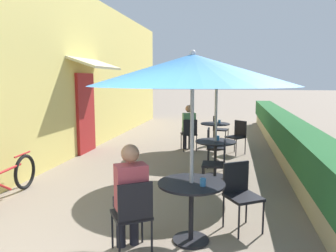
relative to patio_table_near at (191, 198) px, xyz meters
name	(u,v)px	position (x,y,z in m)	size (l,w,h in m)	color
cafe_facade_wall	(88,74)	(-3.51, 4.91, 1.55)	(0.98, 14.00, 4.20)	#E0CC6B
planter_hedge	(284,135)	(1.78, 4.94, 0.00)	(0.60, 13.00, 1.01)	tan
patio_table_near	(191,198)	(0.00, 0.00, 0.00)	(0.80, 0.80, 0.73)	black
patio_umbrella_near	(193,70)	(0.00, 0.00, 1.51)	(2.37, 2.37, 2.27)	#B7B7BC
cafe_chair_near_left	(133,212)	(-0.58, -0.46, -0.02)	(0.55, 0.55, 0.87)	black
seated_patron_near_left	(130,193)	(-0.64, -0.37, 0.15)	(0.49, 0.51, 1.25)	#23232D
cafe_chair_near_right	(240,190)	(0.58, 0.46, -0.02)	(0.55, 0.55, 0.87)	black
coffee_cup_near	(203,182)	(0.14, -0.10, 0.24)	(0.07, 0.07, 0.09)	teal
patio_table_mid	(215,151)	(0.15, 2.70, 0.00)	(0.80, 0.80, 0.73)	black
patio_umbrella_mid	(217,74)	(0.15, 2.70, 1.51)	(2.37, 2.37, 2.27)	#B7B7BC
cafe_chair_mid_left	(218,161)	(0.23, 1.96, -0.02)	(0.40, 0.40, 0.87)	black
cafe_chair_mid_right	(213,144)	(0.06, 3.44, -0.02)	(0.40, 0.40, 0.87)	black
coffee_cup_mid	(218,138)	(0.18, 2.80, 0.24)	(0.07, 0.07, 0.09)	teal
patio_table_far	(215,130)	(0.00, 5.34, 0.00)	(0.80, 0.80, 0.73)	black
patio_umbrella_far	(216,75)	(0.00, 5.34, 1.51)	(2.37, 2.37, 2.27)	#B7B7BC
cafe_chair_far_left	(189,132)	(-0.67, 5.03, -0.02)	(0.51, 0.51, 0.87)	black
seated_patron_far_left	(189,125)	(-0.71, 5.13, 0.15)	(0.43, 0.48, 1.25)	#23232D
cafe_chair_far_right	(238,134)	(0.61, 4.91, -0.02)	(0.56, 0.56, 0.87)	black
cafe_chair_far_back	(219,127)	(0.07, 6.08, -0.02)	(0.47, 0.47, 0.87)	black
coffee_cup_far	(219,121)	(0.12, 5.45, 0.24)	(0.07, 0.07, 0.09)	teal
bicycle_second	(5,180)	(-3.11, 0.77, -0.21)	(0.16, 1.73, 0.71)	black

